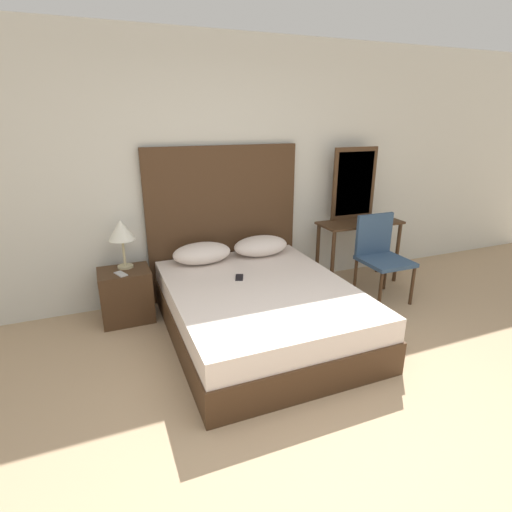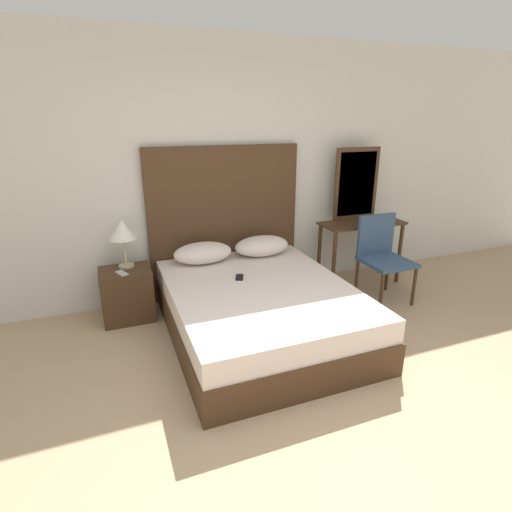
% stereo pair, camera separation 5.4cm
% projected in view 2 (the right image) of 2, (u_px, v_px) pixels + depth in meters
% --- Properties ---
extents(ground_plane, '(16.00, 16.00, 0.00)m').
position_uv_depth(ground_plane, '(346.00, 477.00, 2.24)').
color(ground_plane, tan).
extents(wall_back, '(10.00, 0.06, 2.70)m').
position_uv_depth(wall_back, '(210.00, 173.00, 4.20)').
color(wall_back, silver).
rests_on(wall_back, ground_plane).
extents(bed, '(1.59, 2.01, 0.48)m').
position_uv_depth(bed, '(260.00, 310.00, 3.64)').
color(bed, '#422B19').
rests_on(bed, ground_plane).
extents(headboard, '(1.67, 0.05, 1.63)m').
position_uv_depth(headboard, '(225.00, 222.00, 4.36)').
color(headboard, '#422B19').
rests_on(headboard, ground_plane).
extents(pillow_left, '(0.60, 0.37, 0.21)m').
position_uv_depth(pillow_left, '(203.00, 253.00, 4.10)').
color(pillow_left, silver).
rests_on(pillow_left, bed).
extents(pillow_right, '(0.60, 0.37, 0.21)m').
position_uv_depth(pillow_right, '(262.00, 246.00, 4.32)').
color(pillow_right, silver).
rests_on(pillow_right, bed).
extents(phone_on_bed, '(0.12, 0.17, 0.01)m').
position_uv_depth(phone_on_bed, '(239.00, 277.00, 3.74)').
color(phone_on_bed, black).
rests_on(phone_on_bed, bed).
extents(nightstand, '(0.48, 0.39, 0.52)m').
position_uv_depth(nightstand, '(127.00, 294.00, 3.92)').
color(nightstand, '#422B19').
rests_on(nightstand, ground_plane).
extents(table_lamp, '(0.25, 0.25, 0.48)m').
position_uv_depth(table_lamp, '(123.00, 231.00, 3.79)').
color(table_lamp, tan).
rests_on(table_lamp, nightstand).
extents(phone_on_nightstand, '(0.12, 0.17, 0.01)m').
position_uv_depth(phone_on_nightstand, '(122.00, 273.00, 3.74)').
color(phone_on_nightstand, '#B7B7BC').
rests_on(phone_on_nightstand, nightstand).
extents(vanity_desk, '(0.98, 0.41, 0.75)m').
position_uv_depth(vanity_desk, '(361.00, 234.00, 4.67)').
color(vanity_desk, '#422B19').
rests_on(vanity_desk, ground_plane).
extents(vanity_mirror, '(0.57, 0.03, 0.83)m').
position_uv_depth(vanity_mirror, '(356.00, 184.00, 4.64)').
color(vanity_mirror, '#422B19').
rests_on(vanity_mirror, vanity_desk).
extents(chair, '(0.48, 0.49, 0.92)m').
position_uv_depth(chair, '(382.00, 253.00, 4.31)').
color(chair, '#334C6B').
rests_on(chair, ground_plane).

